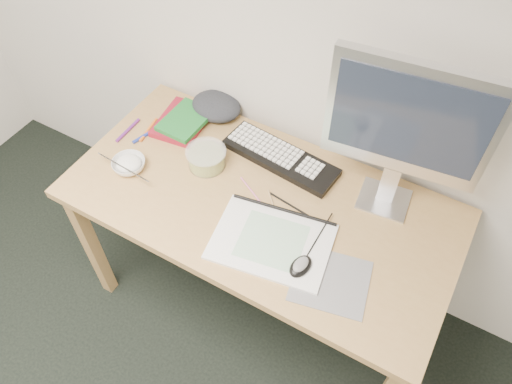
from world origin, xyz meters
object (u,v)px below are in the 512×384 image
Objects in this scene: keyboard at (280,158)px; sketchpad at (272,242)px; desk at (260,214)px; rice_bowl at (129,165)px; monitor at (408,125)px.

sketchpad is at bearing -60.34° from keyboard.
rice_bowl is at bearing -167.85° from desk.
sketchpad is 0.86× the size of keyboard.
rice_bowl is at bearing -139.86° from keyboard.
sketchpad is 0.57m from monitor.
sketchpad is 0.66× the size of monitor.
sketchpad reaches higher than desk.
sketchpad is 0.62m from rice_bowl.
rice_bowl reaches higher than sketchpad.
monitor is at bearing 20.45° from rice_bowl.
desk is at bearing -156.47° from monitor.
keyboard is at bearing 103.90° from sketchpad.
desk is 0.20m from sketchpad.
desk is 11.22× the size of rice_bowl.
keyboard is (-0.15, 0.35, 0.01)m from sketchpad.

